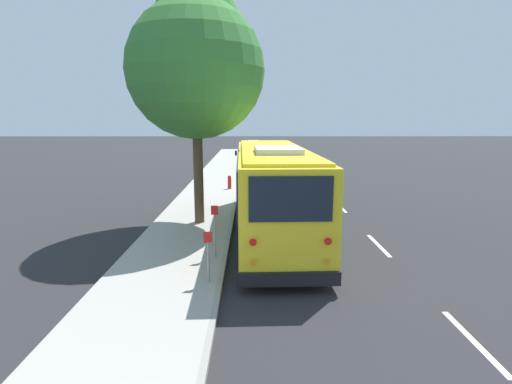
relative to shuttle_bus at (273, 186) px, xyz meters
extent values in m
plane|color=#28282B|center=(-0.93, -0.08, -1.83)|extent=(160.00, 160.00, 0.00)
cube|color=#A3A099|center=(-0.93, 3.25, -1.75)|extent=(80.00, 3.12, 0.15)
cube|color=gray|center=(-0.93, 1.62, -1.75)|extent=(80.00, 0.14, 0.15)
cube|color=yellow|center=(0.01, 0.00, -0.12)|extent=(10.83, 2.81, 2.89)
cube|color=black|center=(0.01, 0.00, -1.43)|extent=(10.89, 2.86, 0.28)
cube|color=black|center=(0.01, 0.00, 0.52)|extent=(9.96, 2.88, 1.39)
cube|color=black|center=(5.41, 0.15, 0.52)|extent=(0.09, 2.20, 1.45)
cube|color=black|center=(-5.40, -0.15, 0.62)|extent=(0.09, 2.02, 1.11)
cube|color=black|center=(5.41, 0.15, 1.19)|extent=(0.09, 1.81, 0.22)
cube|color=yellow|center=(0.01, 0.00, 1.37)|extent=(10.17, 2.56, 0.10)
cube|color=silver|center=(-1.92, -0.05, 1.49)|extent=(2.02, 1.48, 0.20)
cube|color=black|center=(5.44, 0.15, -1.39)|extent=(0.17, 2.54, 0.36)
cube|color=black|center=(-5.43, -0.15, -1.39)|extent=(0.17, 2.54, 0.36)
cylinder|color=red|center=(-5.51, 0.75, -0.41)|extent=(0.04, 0.18, 0.18)
cylinder|color=orange|center=(-5.51, 0.75, -0.93)|extent=(0.03, 0.14, 0.14)
cylinder|color=red|center=(-5.46, -1.06, -0.41)|extent=(0.04, 0.18, 0.18)
cylinder|color=orange|center=(-5.46, -1.06, -0.93)|extent=(0.03, 0.14, 0.14)
cube|color=white|center=(5.47, 0.99, -1.22)|extent=(0.05, 0.32, 0.18)
cube|color=white|center=(5.52, -0.69, -1.22)|extent=(0.05, 0.32, 0.18)
cube|color=black|center=(5.02, 1.55, 0.79)|extent=(0.06, 0.10, 0.24)
cylinder|color=black|center=(3.16, 1.19, -1.35)|extent=(0.97, 0.33, 0.96)
cylinder|color=slate|center=(3.16, 1.19, -1.35)|extent=(0.44, 0.33, 0.43)
cylinder|color=black|center=(3.22, -1.01, -1.35)|extent=(0.97, 0.33, 0.96)
cylinder|color=slate|center=(3.22, -1.01, -1.35)|extent=(0.44, 0.33, 0.43)
cylinder|color=black|center=(-3.05, 1.02, -1.35)|extent=(0.97, 0.33, 0.96)
cylinder|color=slate|center=(-3.05, 1.02, -1.35)|extent=(0.44, 0.33, 0.43)
cylinder|color=black|center=(-2.98, -1.19, -1.35)|extent=(0.97, 0.33, 0.96)
cylinder|color=slate|center=(-2.98, -1.19, -1.35)|extent=(0.44, 0.33, 0.43)
cube|color=#A8AAAF|center=(13.38, 0.47, -1.36)|extent=(4.46, 1.93, 0.62)
cube|color=black|center=(13.27, 0.48, -0.82)|extent=(2.14, 1.59, 0.48)
cube|color=#A8AAAF|center=(13.27, 0.48, -0.58)|extent=(2.06, 1.55, 0.05)
cube|color=black|center=(15.60, 0.38, -1.57)|extent=(0.15, 1.69, 0.20)
cube|color=black|center=(11.17, 0.57, -1.57)|extent=(0.15, 1.69, 0.20)
cylinder|color=black|center=(14.80, 1.21, -1.52)|extent=(0.63, 0.23, 0.62)
cylinder|color=slate|center=(14.80, 1.21, -1.52)|extent=(0.29, 0.23, 0.28)
cylinder|color=black|center=(14.73, -0.38, -1.52)|extent=(0.63, 0.23, 0.62)
cylinder|color=slate|center=(14.73, -0.38, -1.52)|extent=(0.29, 0.23, 0.28)
cylinder|color=black|center=(12.03, 1.33, -1.52)|extent=(0.63, 0.23, 0.62)
cylinder|color=slate|center=(12.03, 1.33, -1.52)|extent=(0.29, 0.23, 0.28)
cylinder|color=black|center=(11.97, -0.26, -1.52)|extent=(0.63, 0.23, 0.62)
cylinder|color=slate|center=(11.97, -0.26, -1.52)|extent=(0.29, 0.23, 0.28)
cube|color=silver|center=(19.46, 0.64, -1.36)|extent=(4.60, 1.82, 0.62)
cube|color=black|center=(19.35, 0.65, -0.82)|extent=(2.20, 1.51, 0.48)
cube|color=silver|center=(19.35, 0.65, -0.58)|extent=(2.11, 1.47, 0.05)
cube|color=black|center=(21.76, 0.56, -1.57)|extent=(0.14, 1.61, 0.20)
cube|color=black|center=(17.17, 0.73, -1.57)|extent=(0.14, 1.61, 0.20)
cylinder|color=black|center=(20.93, 1.34, -1.52)|extent=(0.63, 0.22, 0.62)
cylinder|color=slate|center=(20.93, 1.34, -1.52)|extent=(0.29, 0.23, 0.28)
cylinder|color=black|center=(20.87, -0.16, -1.52)|extent=(0.63, 0.22, 0.62)
cylinder|color=slate|center=(20.87, -0.16, -1.52)|extent=(0.29, 0.23, 0.28)
cylinder|color=black|center=(18.06, 1.45, -1.52)|extent=(0.63, 0.22, 0.62)
cylinder|color=slate|center=(18.06, 1.45, -1.52)|extent=(0.29, 0.23, 0.28)
cylinder|color=black|center=(18.00, -0.06, -1.52)|extent=(0.63, 0.22, 0.62)
cylinder|color=slate|center=(18.00, -0.06, -1.52)|extent=(0.29, 0.23, 0.28)
cube|color=navy|center=(26.53, 0.71, -1.37)|extent=(4.34, 1.75, 0.61)
cube|color=black|center=(26.41, 0.70, -0.83)|extent=(2.08, 1.46, 0.48)
cube|color=navy|center=(26.41, 0.70, -0.59)|extent=(2.00, 1.42, 0.05)
cube|color=black|center=(28.70, 0.77, -1.58)|extent=(0.13, 1.57, 0.20)
cube|color=black|center=(24.36, 0.64, -1.58)|extent=(0.13, 1.57, 0.20)
cylinder|color=black|center=(27.86, 1.48, -1.52)|extent=(0.62, 0.22, 0.61)
cylinder|color=slate|center=(27.86, 1.48, -1.52)|extent=(0.28, 0.23, 0.27)
cylinder|color=black|center=(27.91, 0.01, -1.52)|extent=(0.62, 0.22, 0.61)
cylinder|color=slate|center=(27.91, 0.01, -1.52)|extent=(0.28, 0.23, 0.27)
cylinder|color=black|center=(25.15, 1.40, -1.52)|extent=(0.62, 0.22, 0.61)
cylinder|color=slate|center=(25.15, 1.40, -1.52)|extent=(0.28, 0.23, 0.27)
cylinder|color=black|center=(25.19, -0.07, -1.52)|extent=(0.62, 0.22, 0.61)
cylinder|color=slate|center=(25.19, -0.07, -1.52)|extent=(0.28, 0.23, 0.27)
cube|color=#19234C|center=(33.35, 0.51, -1.38)|extent=(4.28, 1.73, 0.60)
cube|color=black|center=(33.23, 0.51, -0.84)|extent=(2.04, 1.45, 0.48)
cube|color=#19234C|center=(33.23, 0.51, -0.60)|extent=(1.96, 1.42, 0.05)
cube|color=black|center=(35.49, 0.57, -1.58)|extent=(0.12, 1.58, 0.20)
cube|color=black|center=(31.20, 0.46, -1.58)|extent=(0.12, 1.58, 0.20)
cylinder|color=black|center=(34.67, 1.28, -1.53)|extent=(0.61, 0.22, 0.60)
cylinder|color=slate|center=(34.67, 1.28, -1.53)|extent=(0.28, 0.23, 0.27)
cylinder|color=black|center=(34.70, -0.19, -1.53)|extent=(0.61, 0.22, 0.60)
cylinder|color=slate|center=(34.70, -0.19, -1.53)|extent=(0.28, 0.23, 0.27)
cylinder|color=black|center=(31.99, 1.21, -1.53)|extent=(0.61, 0.22, 0.60)
cylinder|color=slate|center=(31.99, 1.21, -1.53)|extent=(0.28, 0.23, 0.27)
cylinder|color=black|center=(32.02, -0.26, -1.53)|extent=(0.61, 0.22, 0.60)
cylinder|color=slate|center=(32.02, -0.26, -1.53)|extent=(0.28, 0.23, 0.27)
cube|color=tan|center=(39.94, 0.50, -1.37)|extent=(4.44, 1.74, 0.62)
cube|color=black|center=(39.83, 0.50, -0.82)|extent=(2.11, 1.49, 0.48)
cube|color=tan|center=(39.83, 0.50, -0.58)|extent=(2.02, 1.46, 0.05)
cube|color=black|center=(42.18, 0.49, -1.57)|extent=(0.09, 1.67, 0.20)
cube|color=black|center=(37.70, 0.51, -1.57)|extent=(0.09, 1.67, 0.20)
cylinder|color=black|center=(41.35, 1.28, -1.52)|extent=(0.62, 0.20, 0.62)
cylinder|color=slate|center=(41.35, 1.28, -1.52)|extent=(0.28, 0.22, 0.28)
cylinder|color=black|center=(41.34, -0.29, -1.52)|extent=(0.62, 0.20, 0.62)
cylinder|color=slate|center=(41.34, -0.29, -1.52)|extent=(0.28, 0.22, 0.28)
cylinder|color=black|center=(38.55, 1.29, -1.52)|extent=(0.62, 0.20, 0.62)
cylinder|color=slate|center=(38.55, 1.29, -1.52)|extent=(0.28, 0.22, 0.28)
cylinder|color=black|center=(38.54, -0.28, -1.52)|extent=(0.62, 0.20, 0.62)
cylinder|color=slate|center=(38.54, -0.28, -1.52)|extent=(0.28, 0.22, 0.28)
cylinder|color=brown|center=(1.17, 2.91, 0.40)|extent=(0.39, 0.39, 4.15)
sphere|color=#387A33|center=(1.17, 2.91, 4.32)|extent=(5.28, 5.28, 5.28)
sphere|color=#3C8437|center=(1.83, 2.91, 6.04)|extent=(3.43, 3.43, 3.43)
cylinder|color=gray|center=(-4.90, 1.90, -1.14)|extent=(0.06, 0.06, 1.08)
cube|color=red|center=(-4.90, 1.90, -0.46)|extent=(0.02, 0.22, 0.28)
cylinder|color=gray|center=(-2.97, 1.90, -1.02)|extent=(0.06, 0.06, 1.32)
cube|color=red|center=(-2.97, 1.90, -0.22)|extent=(0.02, 0.22, 0.28)
cylinder|color=red|center=(8.87, 2.11, -1.35)|extent=(0.22, 0.22, 0.65)
sphere|color=red|center=(8.87, 2.11, -0.97)|extent=(0.20, 0.20, 0.20)
cube|color=silver|center=(-7.49, -3.61, -1.83)|extent=(2.40, 0.14, 0.01)
cube|color=silver|center=(-1.49, -3.61, -1.83)|extent=(2.40, 0.14, 0.01)
cube|color=silver|center=(4.51, -3.61, -1.83)|extent=(2.40, 0.14, 0.01)
camera|label=1|loc=(-14.66, 0.78, 2.53)|focal=28.00mm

